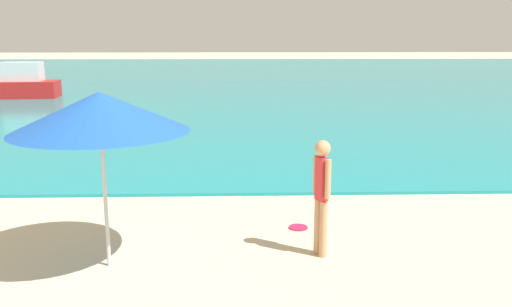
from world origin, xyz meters
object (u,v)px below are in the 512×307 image
at_px(beach_umbrella, 100,112).
at_px(boat_near, 8,85).
at_px(person_standing, 321,191).
at_px(frisbee, 298,227).

bearing_deg(beach_umbrella, boat_near, 115.67).
relative_size(person_standing, beach_umbrella, 0.70).
distance_m(person_standing, frisbee, 1.38).
bearing_deg(frisbee, person_standing, -80.05).
bearing_deg(boat_near, beach_umbrella, 110.75).
distance_m(frisbee, beach_umbrella, 3.53).
xyz_separation_m(person_standing, beach_umbrella, (-2.78, -0.27, 1.11)).
height_order(person_standing, frisbee, person_standing).
distance_m(person_standing, boat_near, 22.43).
bearing_deg(person_standing, frisbee, -14.39).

